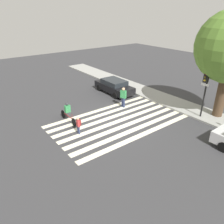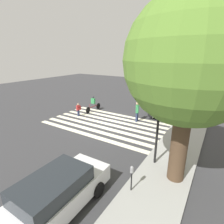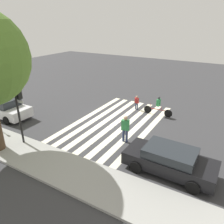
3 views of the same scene
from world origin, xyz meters
name	(u,v)px [view 1 (image 1 of 3)]	position (x,y,z in m)	size (l,w,h in m)	color
ground_plane	(118,121)	(0.00, 0.00, 0.00)	(60.00, 60.00, 0.00)	#38383A
sidewalk_curb	(171,102)	(0.00, 6.25, 0.07)	(36.00, 2.50, 0.14)	#9E9E99
crosswalk_stripes	(118,121)	(0.00, 0.00, 0.00)	(5.52, 10.00, 0.01)	#F2EDCC
traffic_light	(206,84)	(3.48, 5.42, 2.80)	(0.60, 0.50, 3.99)	black
pedestrian_child_with_backpack	(123,96)	(-1.86, 2.09, 1.01)	(0.54, 0.36, 1.79)	navy
pedestrian_adult_blue_shirt	(78,124)	(-0.23, -3.25, 0.73)	(0.37, 0.33, 1.25)	navy
cyclist_near_curb	(68,112)	(-2.22, -3.03, 0.86)	(2.38, 0.40, 1.60)	black
car_parked_far_curb	(114,86)	(-5.16, 3.65, 0.72)	(4.55, 2.08, 1.38)	black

